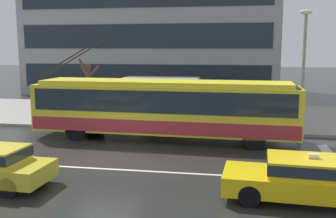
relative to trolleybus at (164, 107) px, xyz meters
The scene contains 12 objects.
ground_plane 4.42m from the trolleybus, 114.16° to the right, with size 160.00×160.00×0.00m, color #252626.
sidewalk_slab 6.97m from the trolleybus, 104.40° to the left, with size 80.00×10.00×0.14m, color gray.
crosswalk_stripe_edge_near 7.64m from the trolleybus, 16.22° to the right, with size 0.44×4.40×0.01m, color beige.
lane_centre_line 5.48m from the trolleybus, 108.80° to the right, with size 72.00×0.14×0.01m, color silver.
trolleybus is the anchor object (origin of this frame).
taxi_oncoming_far 8.78m from the trolleybus, 51.75° to the right, with size 4.68×2.06×1.39m.
bus_shelter 3.32m from the trolleybus, 102.39° to the left, with size 4.10×1.58×2.59m.
pedestrian_at_shelter 3.47m from the trolleybus, 110.74° to the left, with size 1.46×1.46×2.00m.
pedestrian_approaching_curb 4.53m from the trolleybus, 35.69° to the left, with size 0.48×0.48×1.59m.
pedestrian_walking_past 4.28m from the trolleybus, 59.08° to the left, with size 1.30×1.30×2.04m.
street_lamp 7.43m from the trolleybus, 21.05° to the left, with size 0.60×0.32×6.04m.
street_tree_bare 7.44m from the trolleybus, 139.42° to the left, with size 1.45×1.17×3.60m.
Camera 1 is at (5.06, -14.24, 4.31)m, focal length 41.96 mm.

